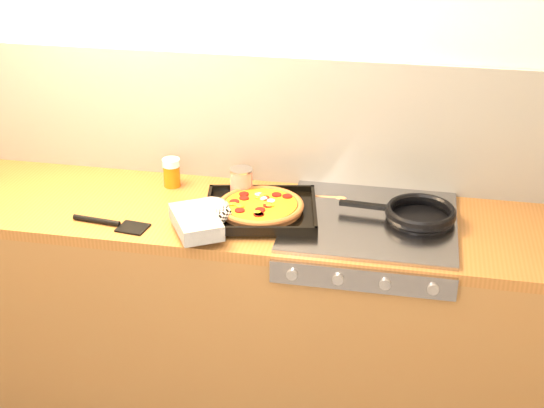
% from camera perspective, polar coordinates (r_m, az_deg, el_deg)
% --- Properties ---
extents(room_shell, '(3.20, 3.20, 3.20)m').
position_cam_1_polar(room_shell, '(2.91, -0.76, 6.33)').
color(room_shell, white).
rests_on(room_shell, ground).
extents(counter_run, '(3.20, 0.62, 0.90)m').
position_cam_1_polar(counter_run, '(2.98, -1.82, -8.32)').
color(counter_run, brown).
rests_on(counter_run, ground).
extents(stovetop, '(0.60, 0.56, 0.02)m').
position_cam_1_polar(stovetop, '(2.69, 7.41, -1.31)').
color(stovetop, '#949499').
rests_on(stovetop, counter_run).
extents(pizza_on_tray, '(0.53, 0.52, 0.07)m').
position_cam_1_polar(pizza_on_tray, '(2.67, -2.19, -0.48)').
color(pizza_on_tray, black).
rests_on(pizza_on_tray, stovetop).
extents(frying_pan, '(0.42, 0.27, 0.04)m').
position_cam_1_polar(frying_pan, '(2.70, 10.99, -0.75)').
color(frying_pan, black).
rests_on(frying_pan, stovetop).
extents(tomato_can, '(0.11, 0.11, 0.12)m').
position_cam_1_polar(tomato_can, '(2.83, -2.32, 1.53)').
color(tomato_can, '#AD1A0E').
rests_on(tomato_can, counter_run).
extents(juice_glass, '(0.08, 0.08, 0.11)m').
position_cam_1_polar(juice_glass, '(2.95, -7.57, 2.38)').
color(juice_glass, '#D25D0C').
rests_on(juice_glass, counter_run).
extents(wooden_spoon, '(0.30, 0.04, 0.02)m').
position_cam_1_polar(wooden_spoon, '(2.84, 3.35, 0.51)').
color(wooden_spoon, '#B4734C').
rests_on(wooden_spoon, counter_run).
extents(black_spatula, '(0.29, 0.10, 0.02)m').
position_cam_1_polar(black_spatula, '(2.71, -11.99, -1.44)').
color(black_spatula, black).
rests_on(black_spatula, counter_run).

